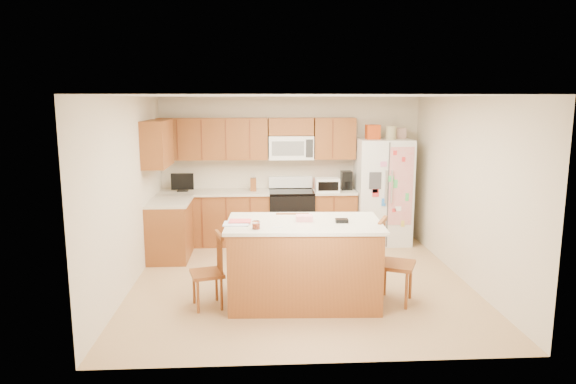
{
  "coord_description": "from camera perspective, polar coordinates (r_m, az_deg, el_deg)",
  "views": [
    {
      "loc": [
        -0.55,
        -6.7,
        2.45
      ],
      "look_at": [
        -0.15,
        0.35,
        1.18
      ],
      "focal_mm": 32.0,
      "sensor_mm": 36.0,
      "label": 1
    }
  ],
  "objects": [
    {
      "name": "refrigerator",
      "position": [
        8.96,
        10.46,
        0.19
      ],
      "size": [
        0.9,
        0.79,
        2.04
      ],
      "color": "white",
      "rests_on": "ground"
    },
    {
      "name": "stove",
      "position": [
        8.88,
        0.37,
        -2.67
      ],
      "size": [
        0.76,
        0.65,
        1.13
      ],
      "color": "black",
      "rests_on": "ground"
    },
    {
      "name": "windsor_chair_right",
      "position": [
        6.43,
        11.67,
        -7.8
      ],
      "size": [
        0.57,
        0.58,
        1.03
      ],
      "color": "brown",
      "rests_on": "ground"
    },
    {
      "name": "island",
      "position": [
        6.3,
        1.75,
        -7.76
      ],
      "size": [
        1.91,
        1.15,
        1.1
      ],
      "color": "brown",
      "rests_on": "ground"
    },
    {
      "name": "cabinetry",
      "position": [
        8.64,
        -6.08,
        -0.11
      ],
      "size": [
        3.36,
        1.56,
        2.15
      ],
      "color": "brown",
      "rests_on": "ground"
    },
    {
      "name": "windsor_chair_back",
      "position": [
        6.84,
        0.47,
        -6.52
      ],
      "size": [
        0.46,
        0.44,
        1.03
      ],
      "color": "brown",
      "rests_on": "ground"
    },
    {
      "name": "room_shell",
      "position": [
        6.8,
        1.41,
        1.64
      ],
      "size": [
        4.6,
        4.6,
        2.52
      ],
      "color": "beige",
      "rests_on": "ground"
    },
    {
      "name": "ground",
      "position": [
        7.16,
        1.36,
        -9.84
      ],
      "size": [
        4.5,
        4.5,
        0.0
      ],
      "primitive_type": "plane",
      "color": "#A57A56",
      "rests_on": "ground"
    },
    {
      "name": "windsor_chair_left",
      "position": [
        6.25,
        -8.77,
        -8.84
      ],
      "size": [
        0.46,
        0.47,
        0.9
      ],
      "color": "brown",
      "rests_on": "ground"
    }
  ]
}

